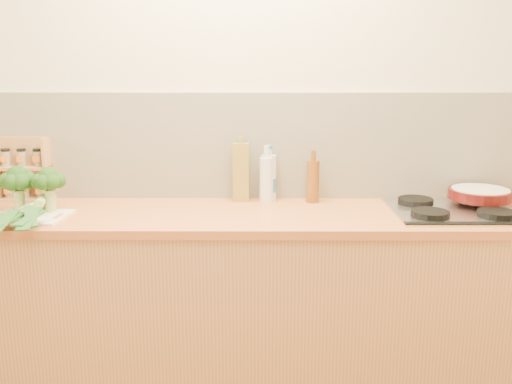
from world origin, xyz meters
TOP-DOWN VIEW (x-y plane):
  - room_shell at (0.00, 1.49)m, footprint 3.50×3.50m
  - counter at (0.00, 1.20)m, footprint 3.20×0.62m
  - gas_hob at (1.02, 1.20)m, footprint 0.58×0.50m
  - chopping_board at (-0.94, 1.10)m, footprint 0.37×0.29m
  - broccoli_left at (-1.01, 1.18)m, footprint 0.17×0.17m
  - broccoli_right at (-0.86, 1.18)m, footprint 0.15×0.16m
  - leek_front at (-0.96, 1.07)m, footprint 0.14×0.67m
  - leek_mid at (-0.92, 1.04)m, footprint 0.12×0.65m
  - leek_back at (-0.87, 1.05)m, footprint 0.19×0.64m
  - skillet at (1.18, 1.31)m, footprint 0.44×0.30m
  - spice_rack at (-1.08, 1.44)m, footprint 0.27×0.11m
  - oil_tin at (0.01, 1.42)m, footprint 0.08×0.05m
  - glass_bottle at (0.14, 1.41)m, footprint 0.07×0.07m
  - amber_bottle at (0.37, 1.40)m, footprint 0.06×0.06m
  - water_bottle at (0.15, 1.43)m, footprint 0.08×0.08m

SIDE VIEW (x-z plane):
  - counter at x=0.00m, z-range 0.00..0.90m
  - chopping_board at x=-0.94m, z-range 0.90..0.91m
  - gas_hob at x=1.02m, z-range 0.89..0.93m
  - leek_front at x=-0.96m, z-range 0.91..0.95m
  - leek_mid at x=-0.92m, z-range 0.93..0.97m
  - skillet at x=1.18m, z-range 0.94..0.99m
  - leek_back at x=-0.87m, z-range 0.95..0.99m
  - water_bottle at x=0.15m, z-range 0.88..1.14m
  - amber_bottle at x=0.37m, z-range 0.88..1.14m
  - glass_bottle at x=0.14m, z-range 0.88..1.16m
  - spice_rack at x=-1.08m, z-range 0.88..1.20m
  - oil_tin at x=0.01m, z-range 0.89..1.21m
  - broccoli_right at x=-0.86m, z-range 0.95..1.16m
  - broccoli_left at x=-1.01m, z-range 0.95..1.16m
  - room_shell at x=0.00m, z-range -0.58..2.92m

